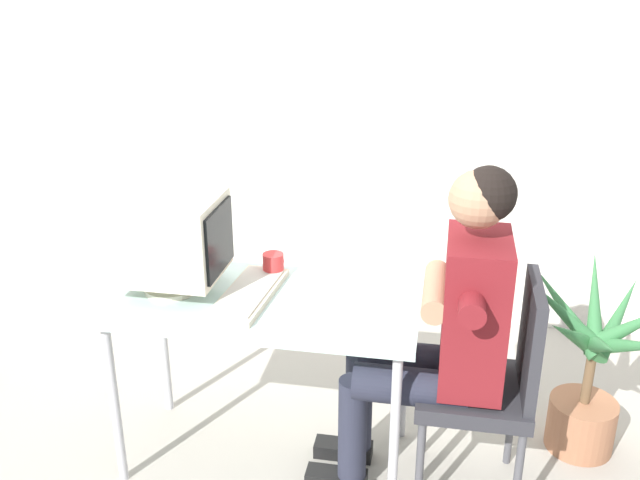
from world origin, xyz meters
name	(u,v)px	position (x,y,z in m)	size (l,w,h in m)	color
ground_plane	(269,455)	(0.00, 0.00, 0.00)	(12.00, 12.00, 0.00)	#9E998E
wall_back	(386,48)	(0.30, 1.40, 1.50)	(8.00, 0.10, 3.00)	silver
desk	(264,312)	(0.00, 0.00, 0.67)	(1.19, 0.60, 0.74)	#B7B7BC
crt_monitor	(168,237)	(-0.36, -0.01, 0.96)	(0.41, 0.34, 0.38)	beige
keyboard	(249,294)	(-0.05, -0.01, 0.75)	(0.21, 0.48, 0.03)	beige
office_chair	(492,378)	(0.87, -0.03, 0.50)	(0.41, 0.41, 0.89)	#4C4C51
person_seated	(443,324)	(0.68, -0.03, 0.71)	(0.70, 0.55, 1.30)	maroon
potted_plant	(590,370)	(1.28, 0.30, 0.38)	(0.64, 0.68, 0.82)	#9E6647
desk_mug	(273,265)	(-0.01, 0.19, 0.79)	(0.08, 0.10, 0.10)	red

